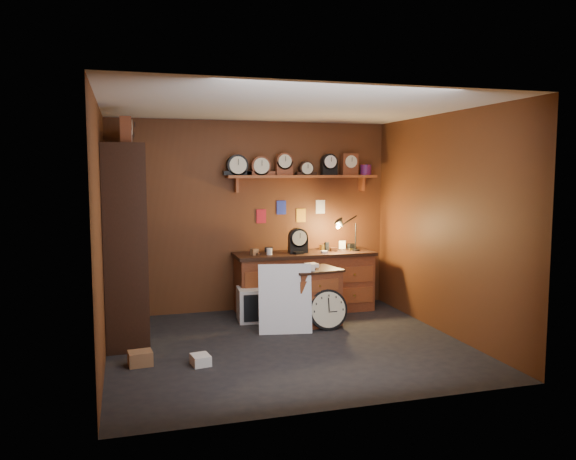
{
  "coord_description": "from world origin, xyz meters",
  "views": [
    {
      "loc": [
        -1.76,
        -6.03,
        2.0
      ],
      "look_at": [
        0.1,
        0.35,
        1.3
      ],
      "focal_mm": 35.0,
      "sensor_mm": 36.0,
      "label": 1
    }
  ],
  "objects_px": {
    "workbench": "(304,278)",
    "low_cabinet": "(313,294)",
    "big_round_clock": "(328,310)",
    "shelving_unit": "(123,233)"
  },
  "relations": [
    {
      "from": "workbench",
      "to": "low_cabinet",
      "type": "bearing_deg",
      "value": -98.59
    },
    {
      "from": "big_round_clock",
      "to": "shelving_unit",
      "type": "bearing_deg",
      "value": 168.92
    },
    {
      "from": "shelving_unit",
      "to": "workbench",
      "type": "xyz_separation_m",
      "value": [
        2.47,
        0.49,
        -0.78
      ]
    },
    {
      "from": "workbench",
      "to": "big_round_clock",
      "type": "relative_size",
      "value": 3.88
    },
    {
      "from": "workbench",
      "to": "low_cabinet",
      "type": "height_order",
      "value": "workbench"
    },
    {
      "from": "low_cabinet",
      "to": "big_round_clock",
      "type": "distance_m",
      "value": 0.33
    },
    {
      "from": "workbench",
      "to": "big_round_clock",
      "type": "bearing_deg",
      "value": -90.23
    },
    {
      "from": "workbench",
      "to": "shelving_unit",
      "type": "bearing_deg",
      "value": -168.66
    },
    {
      "from": "big_round_clock",
      "to": "workbench",
      "type": "bearing_deg",
      "value": 89.77
    },
    {
      "from": "shelving_unit",
      "to": "low_cabinet",
      "type": "bearing_deg",
      "value": -4.87
    }
  ]
}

